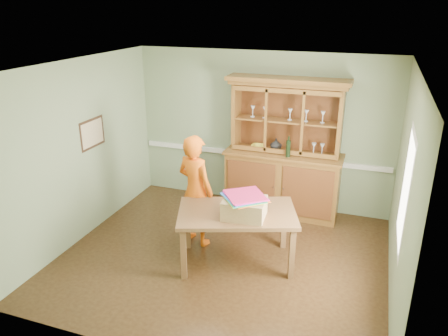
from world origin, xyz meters
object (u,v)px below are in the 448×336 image
at_px(dining_table, 237,218).
at_px(person, 196,190).
at_px(cardboard_box, 244,208).
at_px(china_hutch, 283,168).

distance_m(dining_table, person, 0.85).
bearing_deg(dining_table, cardboard_box, -60.97).
bearing_deg(person, china_hutch, -105.89).
bearing_deg(person, dining_table, 174.20).
distance_m(china_hutch, cardboard_box, 1.91).
xyz_separation_m(dining_table, person, (-0.76, 0.35, 0.15)).
height_order(china_hutch, cardboard_box, china_hutch).
xyz_separation_m(dining_table, cardboard_box, (0.14, -0.12, 0.22)).
relative_size(china_hutch, dining_table, 1.28).
xyz_separation_m(china_hutch, cardboard_box, (-0.11, -1.90, 0.10)).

